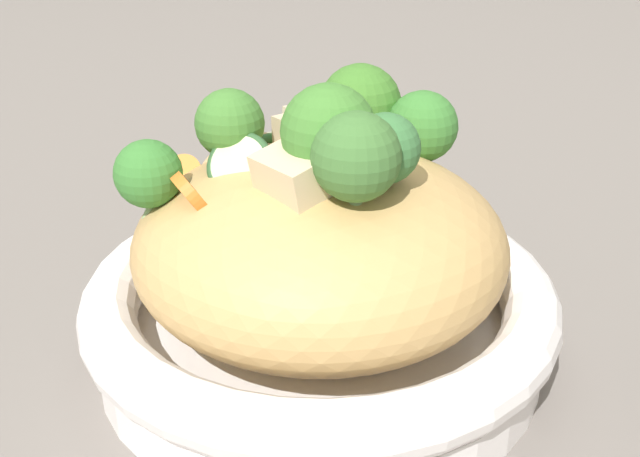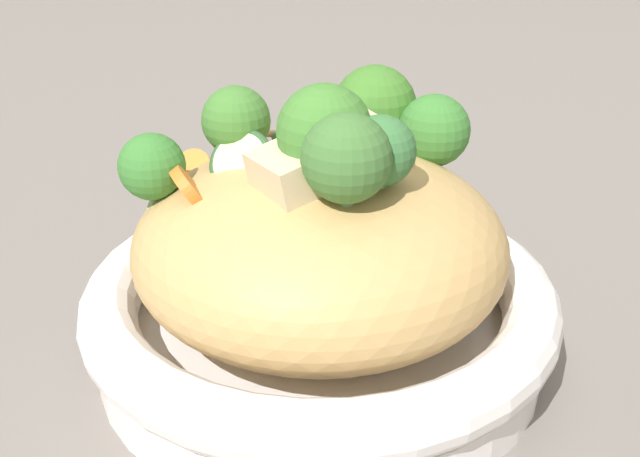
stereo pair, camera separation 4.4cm
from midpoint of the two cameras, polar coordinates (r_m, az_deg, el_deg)
The scene contains 7 objects.
ground_plane at distance 0.48m, azimuth 2.64°, elevation -8.83°, with size 3.00×3.00×0.00m, color slate.
serving_bowl at distance 0.47m, azimuth 2.72°, elevation -5.97°, with size 0.27×0.27×0.06m.
noodle_heap at distance 0.45m, azimuth 2.83°, elevation -1.14°, with size 0.20×0.20×0.10m.
broccoli_florets at distance 0.44m, azimuth 3.91°, elevation 6.45°, with size 0.21×0.18×0.08m.
carrot_coins at distance 0.45m, azimuth 2.52°, elevation 4.35°, with size 0.15×0.09×0.04m.
zucchini_slices at distance 0.47m, azimuth 0.12°, elevation 5.79°, with size 0.09×0.10×0.03m.
chicken_chunks at distance 0.44m, azimuth 2.52°, elevation 5.60°, with size 0.08×0.11×0.03m.
Camera 2 is at (0.05, 0.39, 0.28)m, focal length 46.21 mm.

